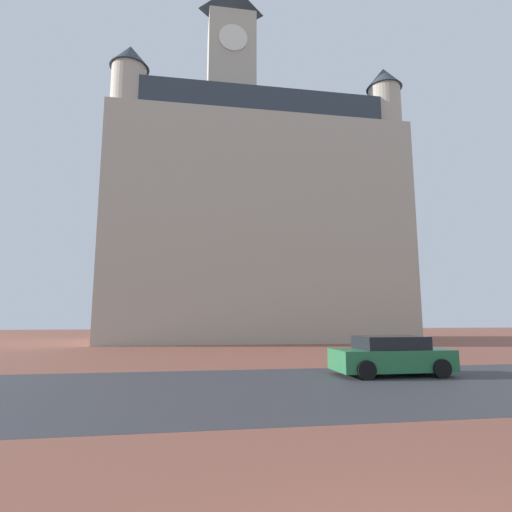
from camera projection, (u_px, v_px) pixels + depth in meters
ground_plane at (262, 387)px, 11.93m from camera, size 120.00×120.00×0.00m
street_asphalt_strip at (263, 388)px, 11.76m from camera, size 120.00×8.45×0.00m
landmark_building at (254, 217)px, 37.47m from camera, size 25.67×11.65×35.03m
car_green at (391, 356)px, 14.46m from camera, size 4.10×2.04×1.37m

